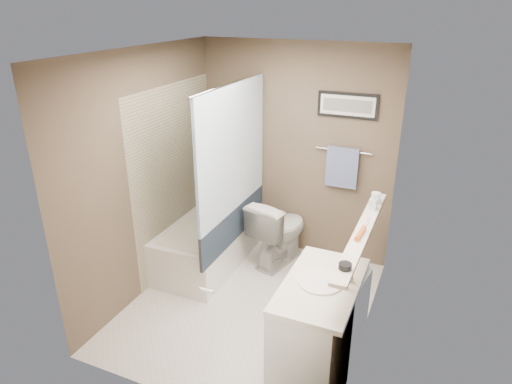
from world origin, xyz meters
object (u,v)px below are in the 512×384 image
at_px(toilet, 279,230).
at_px(hair_brush_front, 360,233).
at_px(vanity, 320,331).
at_px(candle_bowl_near, 345,266).
at_px(glass_jar, 376,198).
at_px(soap_bottle, 373,202).
at_px(bathtub, 211,241).

bearing_deg(toilet, hair_brush_front, 146.46).
xyz_separation_m(vanity, candle_bowl_near, (0.19, -0.18, 0.73)).
xyz_separation_m(candle_bowl_near, hair_brush_front, (0.00, 0.50, 0.00)).
bearing_deg(toilet, glass_jar, 169.04).
bearing_deg(candle_bowl_near, toilet, 123.27).
xyz_separation_m(vanity, hair_brush_front, (0.19, 0.33, 0.74)).
bearing_deg(hair_brush_front, candle_bowl_near, -90.00).
distance_m(toilet, candle_bowl_near, 2.09).
height_order(glass_jar, soap_bottle, soap_bottle).
height_order(toilet, soap_bottle, soap_bottle).
relative_size(vanity, hair_brush_front, 4.09).
bearing_deg(candle_bowl_near, glass_jar, 90.00).
height_order(vanity, glass_jar, glass_jar).
bearing_deg(glass_jar, bathtub, 174.06).
bearing_deg(candle_bowl_near, bathtub, 143.09).
bearing_deg(soap_bottle, bathtub, 169.92).
xyz_separation_m(candle_bowl_near, glass_jar, (0.00, 1.15, 0.03)).
distance_m(candle_bowl_near, glass_jar, 1.16).
distance_m(vanity, glass_jar, 1.26).
distance_m(hair_brush_front, soap_bottle, 0.52).
xyz_separation_m(bathtub, glass_jar, (1.79, -0.19, 0.92)).
bearing_deg(bathtub, vanity, -36.59).
bearing_deg(bathtub, soap_bottle, -10.63).
height_order(toilet, hair_brush_front, hair_brush_front).
distance_m(vanity, soap_bottle, 1.17).
height_order(vanity, soap_bottle, soap_bottle).
distance_m(candle_bowl_near, hair_brush_front, 0.50).
relative_size(hair_brush_front, glass_jar, 2.20).
bearing_deg(vanity, soap_bottle, 83.91).
height_order(bathtub, glass_jar, glass_jar).
bearing_deg(bathtub, candle_bowl_near, -37.46).
xyz_separation_m(bathtub, soap_bottle, (1.79, -0.32, 0.94)).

